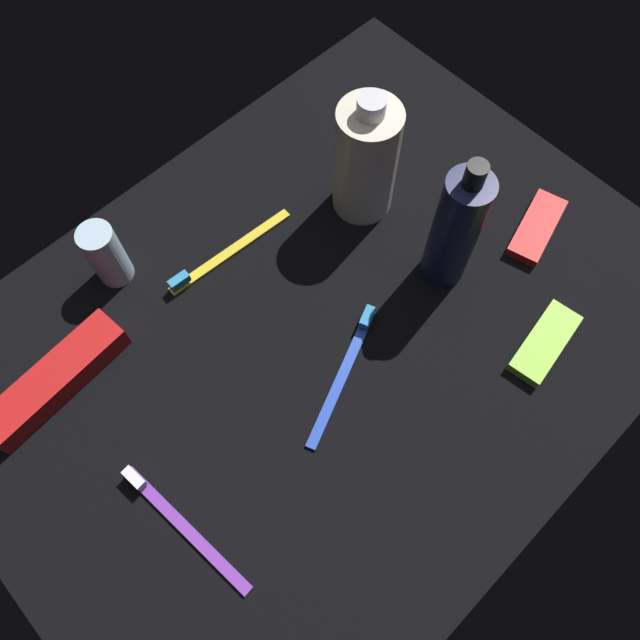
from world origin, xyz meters
The scene contains 10 objects.
ground_plane centered at (0.00, 0.00, -0.60)cm, with size 84.00×64.00×1.20cm, color black.
lotion_bottle centered at (16.52, -4.39, 8.92)cm, with size 5.30×5.30×20.10cm.
bodywash_bottle centered at (16.63, 9.55, 8.18)cm, with size 7.58×7.58×18.12cm.
deodorant_stick centered at (-12.75, 22.85, 4.49)cm, with size 4.19×4.19×8.99cm, color silver.
toothbrush_blue centered at (-1.16, -5.51, 0.61)cm, with size 17.06×8.08×2.10cm.
toothbrush_purple centered at (-25.56, -5.56, 0.61)cm, with size 2.74×18.04×2.10cm.
toothbrush_yellow centered at (-1.82, 15.48, 0.61)cm, with size 18.04×2.40×2.10cm.
toothpaste_box_red centered at (-25.93, 15.58, 1.60)cm, with size 17.60×4.40×3.20cm, color red.
snack_bar_lime centered at (17.52, -19.39, 0.75)cm, with size 10.40×4.00×1.50cm, color #8CD133.
snack_bar_red centered at (29.33, -8.93, 0.75)cm, with size 10.40×4.00×1.50cm, color red.
Camera 1 is at (-20.14, -21.07, 67.60)cm, focal length 34.98 mm.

